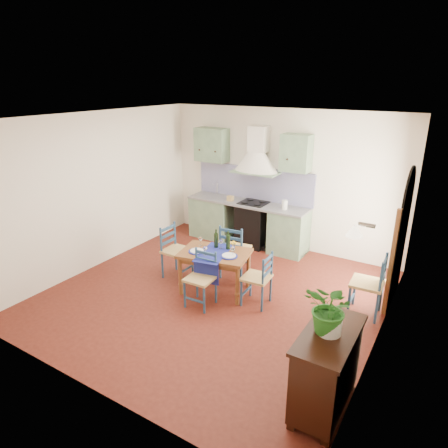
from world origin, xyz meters
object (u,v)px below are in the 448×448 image
Objects in this scene: chair_near at (201,278)px; sideboard at (326,367)px; dining_table at (215,257)px; potted_plant at (331,309)px.

chair_near is 0.83× the size of sideboard.
dining_table is 2.24× the size of potted_plant.
potted_plant is at bearing -24.77° from chair_near.
chair_near is 2.61m from potted_plant.
sideboard is 0.70m from potted_plant.
sideboard is at bearing -24.44° from chair_near.
potted_plant reaches higher than chair_near.
dining_table reaches higher than sideboard.
sideboard reaches higher than chair_near.
dining_table is 0.50m from chair_near.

